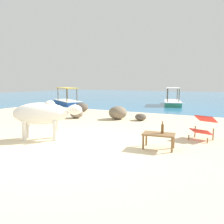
% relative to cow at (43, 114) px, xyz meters
% --- Properties ---
extents(sand_beach, '(18.00, 14.00, 0.04)m').
position_rel_cow_xyz_m(sand_beach, '(1.12, -0.23, -0.75)').
color(sand_beach, beige).
rests_on(sand_beach, ground).
extents(water_surface, '(60.00, 36.00, 0.03)m').
position_rel_cow_xyz_m(water_surface, '(1.12, 21.77, -0.77)').
color(water_surface, teal).
rests_on(water_surface, ground).
extents(cow, '(1.90, 1.32, 1.11)m').
position_rel_cow_xyz_m(cow, '(0.00, 0.00, 0.00)').
color(cow, silver).
rests_on(cow, sand_beach).
extents(low_bench_table, '(0.81, 0.53, 0.38)m').
position_rel_cow_xyz_m(low_bench_table, '(3.19, 0.62, -0.41)').
color(low_bench_table, brown).
rests_on(low_bench_table, sand_beach).
extents(bottle, '(0.07, 0.07, 0.30)m').
position_rel_cow_xyz_m(bottle, '(3.26, 0.68, -0.23)').
color(bottle, brown).
rests_on(bottle, low_bench_table).
extents(deck_chair_far, '(0.73, 0.88, 0.68)m').
position_rel_cow_xyz_m(deck_chair_far, '(4.06, 2.15, -0.35)').
color(deck_chair_far, brown).
rests_on(deck_chair_far, sand_beach).
extents(shore_rock_large, '(1.08, 1.09, 0.58)m').
position_rel_cow_xyz_m(shore_rock_large, '(0.33, 4.16, -0.44)').
color(shore_rock_large, '#756651').
rests_on(shore_rock_large, sand_beach).
extents(shore_rock_medium, '(0.73, 0.59, 0.47)m').
position_rel_cow_xyz_m(shore_rock_medium, '(-1.50, 3.55, -0.50)').
color(shore_rock_medium, gray).
rests_on(shore_rock_medium, sand_beach).
extents(shore_rock_small, '(1.02, 1.04, 0.51)m').
position_rel_cow_xyz_m(shore_rock_small, '(-2.60, 5.50, -0.48)').
color(shore_rock_small, brown).
rests_on(shore_rock_small, sand_beach).
extents(shore_rock_flat, '(0.69, 0.68, 0.30)m').
position_rel_cow_xyz_m(shore_rock_flat, '(1.36, 4.32, -0.58)').
color(shore_rock_flat, brown).
rests_on(shore_rock_flat, sand_beach).
extents(boat_green, '(2.04, 3.84, 1.29)m').
position_rel_cow_xyz_m(boat_green, '(1.02, 12.04, -0.48)').
color(boat_green, '#338E66').
rests_on(boat_green, water_surface).
extents(boat_blue, '(3.72, 2.94, 1.29)m').
position_rel_cow_xyz_m(boat_blue, '(-6.21, 8.66, -0.48)').
color(boat_blue, '#3866B7').
rests_on(boat_blue, water_surface).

